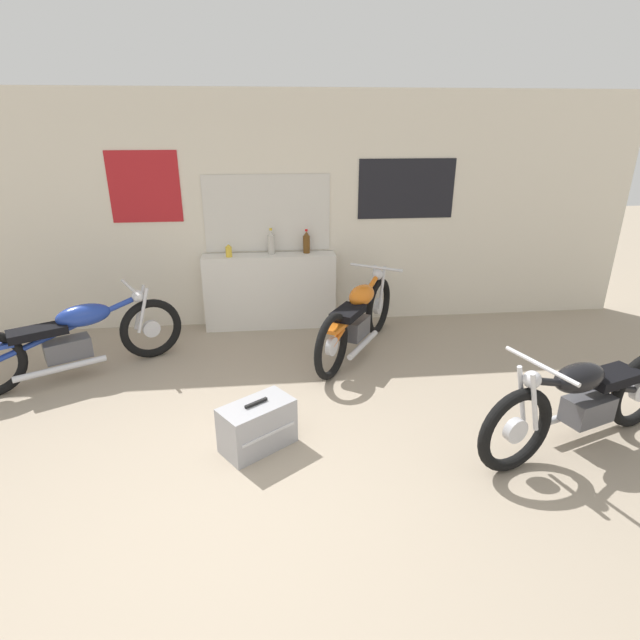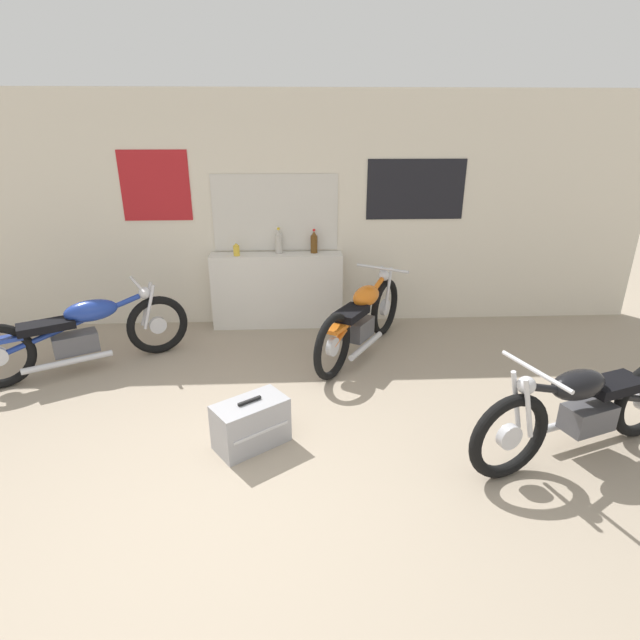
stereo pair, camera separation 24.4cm
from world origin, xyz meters
TOP-DOWN VIEW (x-y plane):
  - ground_plane at (0.00, 0.00)m, footprint 24.00×24.00m
  - wall_back at (0.01, 3.53)m, footprint 10.00×0.07m
  - sill_counter at (0.36, 3.35)m, footprint 1.62×0.28m
  - bottle_leftmost at (-0.11, 3.31)m, footprint 0.08×0.08m
  - bottle_left_center at (0.40, 3.40)m, footprint 0.08×0.08m
  - bottle_center at (0.83, 3.40)m, footprint 0.08×0.08m
  - motorcycle_orange at (1.31, 2.46)m, footprint 1.15×1.73m
  - motorcycle_blue at (-1.62, 2.22)m, footprint 1.97×1.15m
  - motorcycle_black at (2.77, 0.56)m, footprint 1.99×0.87m
  - hard_case_silver at (0.22, 0.80)m, footprint 0.65×0.58m

SIDE VIEW (x-z plane):
  - ground_plane at x=0.00m, z-range 0.00..0.00m
  - hard_case_silver at x=0.22m, z-range -0.01..0.40m
  - motorcycle_blue at x=-1.62m, z-range -0.01..0.84m
  - motorcycle_black at x=2.77m, z-range -0.01..0.85m
  - motorcycle_orange at x=1.31m, z-range -0.02..0.86m
  - sill_counter at x=0.36m, z-range 0.00..0.93m
  - bottle_leftmost at x=-0.11m, z-range 0.93..1.09m
  - bottle_center at x=0.83m, z-range 0.92..1.21m
  - bottle_left_center at x=0.40m, z-range 0.92..1.23m
  - wall_back at x=0.01m, z-range 0.00..2.80m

